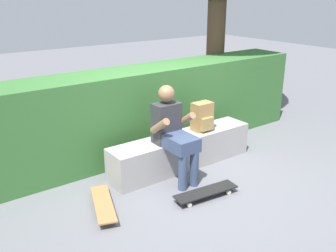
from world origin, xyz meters
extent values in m
plane|color=slate|center=(0.00, 0.00, 0.00)|extent=(24.00, 24.00, 0.00)
cube|color=#9C9896|center=(0.00, 0.26, 0.23)|extent=(2.15, 0.42, 0.46)
cube|color=#333338|center=(-0.31, 0.19, 0.72)|extent=(0.34, 0.22, 0.52)
sphere|color=#8C6647|center=(-0.31, 0.19, 1.10)|extent=(0.21, 0.21, 0.21)
cube|color=#384766|center=(-0.31, -0.12, 0.54)|extent=(0.32, 0.40, 0.17)
cylinder|color=#384766|center=(-0.40, -0.27, 0.23)|extent=(0.11, 0.11, 0.46)
cylinder|color=#384766|center=(-0.22, -0.27, 0.23)|extent=(0.11, 0.11, 0.46)
cylinder|color=#8C6647|center=(-0.51, 0.05, 0.76)|extent=(0.09, 0.33, 0.27)
cylinder|color=#8C6647|center=(-0.11, 0.05, 0.76)|extent=(0.09, 0.33, 0.27)
cube|color=black|center=(-0.30, -0.58, 0.08)|extent=(0.82, 0.29, 0.02)
cylinder|color=silver|center=(-0.01, -0.54, 0.03)|extent=(0.06, 0.04, 0.05)
cylinder|color=silver|center=(-0.03, -0.69, 0.03)|extent=(0.06, 0.04, 0.05)
cylinder|color=silver|center=(-0.57, -0.48, 0.03)|extent=(0.06, 0.04, 0.05)
cylinder|color=silver|center=(-0.58, -0.63, 0.03)|extent=(0.06, 0.04, 0.05)
cube|color=olive|center=(-1.39, -0.11, 0.08)|extent=(0.45, 0.82, 0.02)
cylinder|color=silver|center=(-1.37, 0.18, 0.03)|extent=(0.05, 0.06, 0.05)
cylinder|color=silver|center=(-1.23, 0.13, 0.03)|extent=(0.05, 0.06, 0.05)
cylinder|color=silver|center=(-1.56, -0.35, 0.03)|extent=(0.05, 0.06, 0.05)
cylinder|color=silver|center=(-1.42, -0.39, 0.03)|extent=(0.05, 0.06, 0.05)
cube|color=#A37A47|center=(0.35, 0.26, 0.66)|extent=(0.28, 0.18, 0.40)
cube|color=#9F8249|center=(0.35, 0.14, 0.58)|extent=(0.20, 0.05, 0.18)
cube|color=#356830|center=(-0.43, 1.06, 0.63)|extent=(6.21, 0.72, 1.25)
cylinder|color=#473323|center=(1.70, 1.49, 1.47)|extent=(0.32, 0.32, 2.94)
camera|label=1|loc=(-2.93, -3.44, 2.31)|focal=40.02mm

